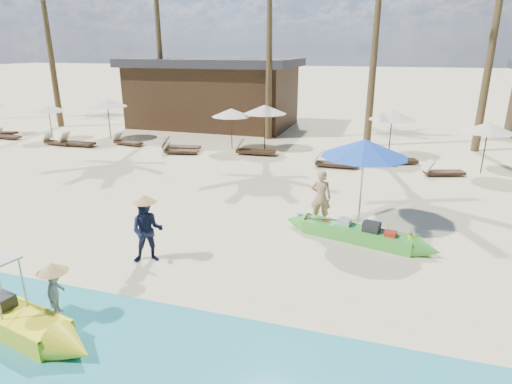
% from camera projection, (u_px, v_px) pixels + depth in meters
% --- Properties ---
extents(ground, '(240.00, 240.00, 0.00)m').
position_uv_depth(ground, '(243.00, 255.00, 10.69)').
color(ground, beige).
rests_on(ground, ground).
extents(green_canoe, '(4.68, 1.45, 0.60)m').
position_uv_depth(green_canoe, '(357.00, 233.00, 11.46)').
color(green_canoe, green).
rests_on(green_canoe, ground).
extents(tourist, '(0.61, 0.41, 1.64)m').
position_uv_depth(tourist, '(321.00, 197.00, 12.39)').
color(tourist, tan).
rests_on(tourist, ground).
extents(vendor_green, '(0.94, 0.85, 1.57)m').
position_uv_depth(vendor_green, '(147.00, 231.00, 10.17)').
color(vendor_green, '#141A37').
rests_on(vendor_green, ground).
extents(vendor_yellow, '(0.54, 0.69, 0.93)m').
position_uv_depth(vendor_yellow, '(56.00, 291.00, 7.92)').
color(vendor_yellow, gray).
rests_on(vendor_yellow, ground).
extents(blue_umbrella, '(2.40, 2.40, 2.58)m').
position_uv_depth(blue_umbrella, '(364.00, 148.00, 11.69)').
color(blue_umbrella, '#99999E').
rests_on(blue_umbrella, ground).
extents(lounger_1_left, '(1.81, 0.93, 0.59)m').
position_uv_depth(lounger_1_left, '(0.00, 132.00, 25.39)').
color(lounger_1_left, '#392417').
rests_on(lounger_1_left, ground).
extents(lounger_1_right, '(1.63, 0.53, 0.55)m').
position_uv_depth(lounger_1_right, '(6.00, 136.00, 24.36)').
color(lounger_1_right, '#392417').
rests_on(lounger_1_right, ground).
extents(resort_parasol_2, '(1.88, 1.88, 1.94)m').
position_uv_depth(resort_parasol_2, '(48.00, 108.00, 23.80)').
color(resort_parasol_2, '#392417').
rests_on(resort_parasol_2, ground).
extents(lounger_2_left, '(1.66, 0.62, 0.55)m').
position_uv_depth(lounger_2_left, '(56.00, 142.00, 22.83)').
color(lounger_2_left, '#392417').
rests_on(lounger_2_left, ground).
extents(resort_parasol_3, '(2.20, 2.20, 2.27)m').
position_uv_depth(resort_parasol_3, '(107.00, 103.00, 23.78)').
color(resort_parasol_3, '#392417').
rests_on(resort_parasol_3, ground).
extents(lounger_3_left, '(1.91, 0.63, 0.65)m').
position_uv_depth(lounger_3_left, '(76.00, 142.00, 22.55)').
color(lounger_3_left, '#392417').
rests_on(lounger_3_left, ground).
extents(lounger_3_right, '(1.75, 0.75, 0.57)m').
position_uv_depth(lounger_3_right, '(126.00, 142.00, 22.82)').
color(lounger_3_right, '#392417').
rests_on(lounger_3_right, ground).
extents(resort_parasol_4, '(2.00, 2.00, 2.06)m').
position_uv_depth(resort_parasol_4, '(231.00, 113.00, 21.39)').
color(resort_parasol_4, '#392417').
rests_on(resort_parasol_4, ground).
extents(lounger_4_left, '(2.03, 0.87, 0.67)m').
position_uv_depth(lounger_4_left, '(179.00, 146.00, 21.57)').
color(lounger_4_left, '#392417').
rests_on(lounger_4_left, ground).
extents(lounger_4_right, '(1.79, 0.87, 0.58)m').
position_uv_depth(lounger_4_right, '(179.00, 150.00, 20.88)').
color(lounger_4_right, '#392417').
rests_on(lounger_4_right, ground).
extents(resort_parasol_5, '(2.20, 2.20, 2.26)m').
position_uv_depth(resort_parasol_5, '(265.00, 109.00, 21.23)').
color(resort_parasol_5, '#392417').
rests_on(resort_parasol_5, ground).
extents(lounger_5_left, '(2.01, 0.74, 0.67)m').
position_uv_depth(lounger_5_left, '(253.00, 150.00, 20.74)').
color(lounger_5_left, '#392417').
rests_on(lounger_5_left, ground).
extents(resort_parasol_6, '(2.16, 2.16, 2.22)m').
position_uv_depth(resort_parasol_6, '(392.00, 115.00, 19.65)').
color(resort_parasol_6, '#392417').
rests_on(resort_parasol_6, ground).
extents(lounger_6_left, '(1.82, 0.58, 0.62)m').
position_uv_depth(lounger_6_left, '(333.00, 163.00, 18.56)').
color(lounger_6_left, '#392417').
rests_on(lounger_6_left, ground).
extents(lounger_6_right, '(1.93, 1.08, 0.63)m').
position_uv_depth(lounger_6_right, '(370.00, 161.00, 18.83)').
color(lounger_6_right, '#392417').
rests_on(lounger_6_right, ground).
extents(resort_parasol_7, '(2.05, 2.05, 2.11)m').
position_uv_depth(resort_parasol_7, '(488.00, 128.00, 17.14)').
color(resort_parasol_7, '#392417').
rests_on(resort_parasol_7, ground).
extents(lounger_7_left, '(1.93, 1.12, 0.63)m').
position_uv_depth(lounger_7_left, '(394.00, 159.00, 19.06)').
color(lounger_7_left, '#392417').
rests_on(lounger_7_left, ground).
extents(lounger_7_right, '(1.74, 1.01, 0.56)m').
position_uv_depth(lounger_7_right, '(441.00, 171.00, 17.32)').
color(lounger_7_right, '#392417').
rests_on(lounger_7_right, ground).
extents(pavilion_west, '(10.80, 6.60, 4.30)m').
position_uv_depth(pavilion_west, '(214.00, 92.00, 28.08)').
color(pavilion_west, '#392417').
rests_on(pavilion_west, ground).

